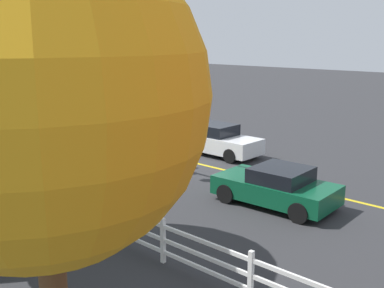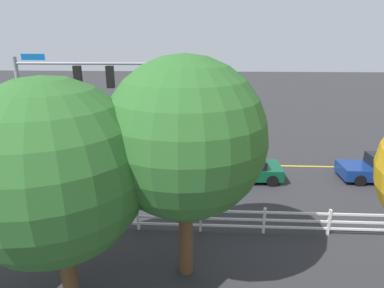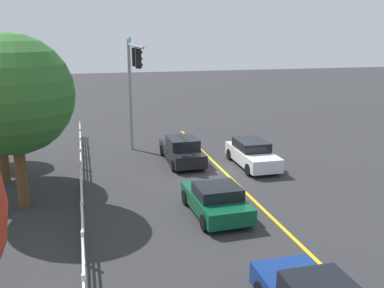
{
  "view_description": "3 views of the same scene",
  "coord_description": "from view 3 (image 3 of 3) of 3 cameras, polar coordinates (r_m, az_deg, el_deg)",
  "views": [
    {
      "loc": [
        -13.22,
        14.7,
        5.4
      ],
      "look_at": [
        -2.56,
        3.04,
        1.78
      ],
      "focal_mm": 43.67,
      "sensor_mm": 36.0,
      "label": 1
    },
    {
      "loc": [
        -3.22,
        18.89,
        7.64
      ],
      "look_at": [
        -2.43,
        3.07,
        2.38
      ],
      "focal_mm": 29.83,
      "sensor_mm": 36.0,
      "label": 2
    },
    {
      "loc": [
        -21.34,
        7.15,
        7.28
      ],
      "look_at": [
        -1.85,
        2.2,
        2.1
      ],
      "focal_mm": 40.85,
      "sensor_mm": 36.0,
      "label": 3
    }
  ],
  "objects": [
    {
      "name": "car_1",
      "position": [
        24.48,
        7.86,
        -1.27
      ],
      "size": [
        4.48,
        1.83,
        1.44
      ],
      "rotation": [
        0.0,
        0.0,
        3.14
      ],
      "color": "silver",
      "rests_on": "ground_plane"
    },
    {
      "name": "car_3",
      "position": [
        17.95,
        3.15,
        -7.31
      ],
      "size": [
        4.0,
        2.12,
        1.31
      ],
      "rotation": [
        0.0,
        0.0,
        0.03
      ],
      "color": "#0C4C2D",
      "rests_on": "ground_plane"
    },
    {
      "name": "white_rail_fence",
      "position": [
        19.52,
        -14.2,
        -6.02
      ],
      "size": [
        26.1,
        0.1,
        1.15
      ],
      "color": "white",
      "rests_on": "ground_plane"
    },
    {
      "name": "ground_plane",
      "position": [
        23.66,
        4.07,
        -3.51
      ],
      "size": [
        120.0,
        120.0,
        0.0
      ],
      "primitive_type": "plane",
      "color": "#2D2D30"
    },
    {
      "name": "signal_assembly",
      "position": [
        25.48,
        -7.7,
        8.91
      ],
      "size": [
        6.45,
        0.38,
        6.97
      ],
      "color": "gray",
      "rests_on": "ground_plane"
    },
    {
      "name": "car_0",
      "position": [
        24.98,
        -1.33,
        -0.82
      ],
      "size": [
        4.66,
        1.88,
        1.48
      ],
      "rotation": [
        0.0,
        0.0,
        0.01
      ],
      "color": "black",
      "rests_on": "ground_plane"
    },
    {
      "name": "tree_0",
      "position": [
        19.13,
        -22.32,
        5.93
      ],
      "size": [
        4.89,
        4.89,
        7.27
      ],
      "color": "brown",
      "rests_on": "ground_plane"
    },
    {
      "name": "lane_center_stripe",
      "position": [
        20.12,
        7.66,
        -6.88
      ],
      "size": [
        28.0,
        0.16,
        0.01
      ],
      "primitive_type": "cube",
      "color": "gold",
      "rests_on": "ground_plane"
    }
  ]
}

